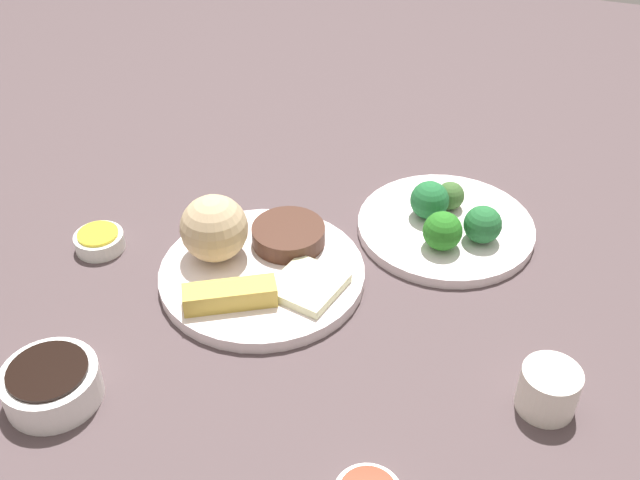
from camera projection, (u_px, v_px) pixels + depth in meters
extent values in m
cube|color=#4A3C3E|center=(263.00, 285.00, 0.93)|extent=(2.20, 2.20, 0.02)
cylinder|color=white|center=(261.00, 276.00, 0.92)|extent=(0.25, 0.25, 0.02)
sphere|color=tan|center=(214.00, 228.00, 0.91)|extent=(0.08, 0.08, 0.08)
cube|color=gold|center=(230.00, 295.00, 0.86)|extent=(0.11, 0.08, 0.03)
cube|color=beige|center=(308.00, 285.00, 0.89)|extent=(0.09, 0.09, 0.01)
cylinder|color=#42251B|center=(289.00, 235.00, 0.95)|extent=(0.09, 0.09, 0.02)
cylinder|color=white|center=(445.00, 227.00, 1.00)|extent=(0.23, 0.23, 0.01)
sphere|color=#25711F|center=(443.00, 231.00, 0.94)|extent=(0.05, 0.05, 0.05)
sphere|color=#206633|center=(430.00, 200.00, 0.99)|extent=(0.05, 0.05, 0.05)
sphere|color=#226632|center=(483.00, 224.00, 0.95)|extent=(0.05, 0.05, 0.05)
sphere|color=#3B5E2C|center=(450.00, 196.00, 1.01)|extent=(0.04, 0.04, 0.04)
cylinder|color=white|center=(52.00, 385.00, 0.77)|extent=(0.10, 0.10, 0.04)
cylinder|color=black|center=(47.00, 371.00, 0.76)|extent=(0.08, 0.08, 0.00)
cylinder|color=white|center=(100.00, 242.00, 0.97)|extent=(0.06, 0.06, 0.02)
cylinder|color=yellow|center=(98.00, 234.00, 0.96)|extent=(0.05, 0.05, 0.00)
cylinder|color=white|center=(548.00, 390.00, 0.76)|extent=(0.06, 0.06, 0.05)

